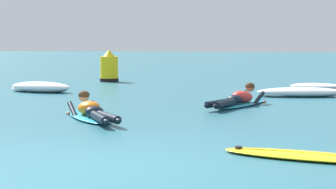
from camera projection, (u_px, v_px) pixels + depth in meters
ground_plane at (209, 92)px, 16.31m from camera, size 120.00×120.00×0.00m
surfer_near at (91, 112)px, 10.54m from camera, size 1.75×2.25×0.53m
surfer_far at (239, 100)px, 12.71m from camera, size 1.30×2.59×0.54m
drifting_surfboard at (305, 155)px, 7.07m from camera, size 2.16×0.99×0.16m
whitewater_mid_left at (301, 92)px, 14.88m from camera, size 2.39×1.12×0.24m
whitewater_mid_right at (41, 87)px, 16.20m from camera, size 2.02×1.13×0.30m
whitewater_far_band at (315, 86)px, 17.35m from camera, size 1.50×0.84×0.17m
channel_marker_buoy at (109, 69)px, 20.38m from camera, size 0.67×0.67×1.13m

